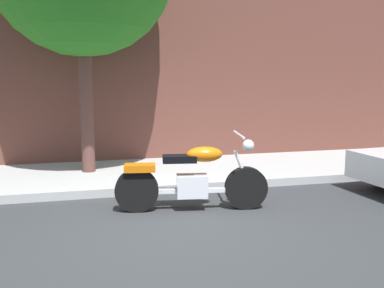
% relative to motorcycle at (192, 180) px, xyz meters
% --- Properties ---
extents(ground_plane, '(60.00, 60.00, 0.00)m').
position_rel_motorcycle_xyz_m(ground_plane, '(-0.43, -0.61, -0.45)').
color(ground_plane, '#303335').
extents(sidewalk, '(22.95, 2.46, 0.14)m').
position_rel_motorcycle_xyz_m(sidewalk, '(-0.43, 2.20, -0.38)').
color(sidewalk, '#A9A9A9').
rests_on(sidewalk, ground).
extents(motorcycle, '(2.21, 0.76, 1.12)m').
position_rel_motorcycle_xyz_m(motorcycle, '(0.00, 0.00, 0.00)').
color(motorcycle, black).
rests_on(motorcycle, ground).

